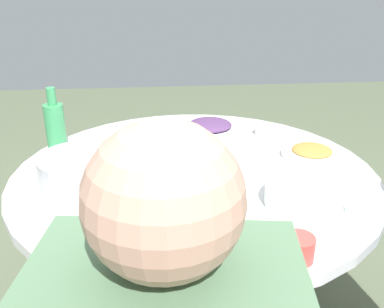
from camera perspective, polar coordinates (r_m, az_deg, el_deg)
round_dining_table at (r=1.53m, az=0.35°, el=-5.05°), size 1.25×1.25×0.72m
rice_bowl at (r=1.43m, az=-14.56°, el=-1.93°), size 0.27×0.27×0.11m
soup_bowl at (r=1.31m, az=15.08°, el=-5.42°), size 0.25×0.25×0.06m
dish_eggplant at (r=1.86m, az=2.42°, el=3.69°), size 0.25×0.25×0.05m
dish_tofu_braise at (r=1.65m, az=15.70°, el=0.18°), size 0.22×0.22×0.04m
dish_noodles at (r=1.78m, az=-10.11°, el=2.33°), size 0.20×0.20×0.03m
dish_stirfry at (r=1.21m, az=-5.25°, el=-7.89°), size 0.23×0.23×0.05m
green_bottle at (r=1.70m, az=-17.79°, el=3.57°), size 0.07×0.07×0.25m
tea_cup_near at (r=1.08m, az=13.98°, el=-12.10°), size 0.08×0.08×0.06m
tea_cup_far at (r=1.82m, az=9.39°, el=3.28°), size 0.06×0.06×0.05m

